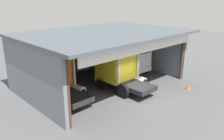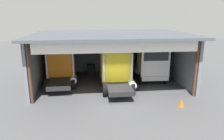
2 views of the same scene
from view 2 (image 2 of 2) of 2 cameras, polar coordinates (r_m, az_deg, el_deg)
name	(u,v)px [view 2 (image 2 of 2)]	position (r m, az deg, el deg)	size (l,w,h in m)	color
ground_plane	(117,100)	(16.07, 1.26, -8.19)	(80.00, 80.00, 0.00)	#4C4C4F
workshop_shed	(110,47)	(19.99, -0.65, 6.21)	(13.51, 9.85, 4.71)	slate
truck_orange_center_bay	(61,66)	(19.88, -13.62, 1.07)	(2.80, 5.16, 3.65)	orange
truck_yellow_yard_outside	(116,69)	(17.96, 1.16, 0.35)	(2.68, 5.08, 3.38)	yellow
truck_white_left_bay	(152,62)	(20.32, 10.75, 2.15)	(2.80, 4.60, 3.71)	white
oil_drum	(91,69)	(23.44, -5.73, 0.26)	(0.58, 0.58, 0.90)	#B21E19
tool_cart	(91,69)	(23.16, -5.69, 0.22)	(0.90, 0.60, 1.00)	black
traffic_cone	(181,103)	(15.70, 18.33, -8.43)	(0.36, 0.36, 0.56)	orange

